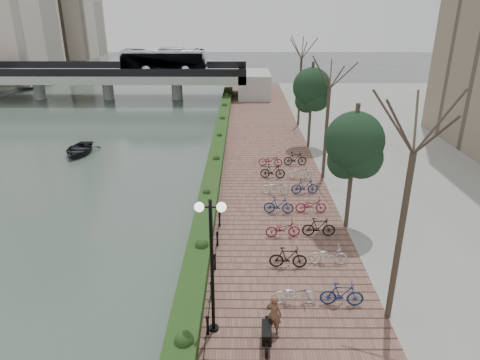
{
  "coord_description": "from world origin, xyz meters",
  "views": [
    {
      "loc": [
        2.61,
        -10.87,
        11.12
      ],
      "look_at": [
        2.45,
        11.77,
        2.0
      ],
      "focal_mm": 32.0,
      "sensor_mm": 36.0,
      "label": 1
    }
  ],
  "objects_px": {
    "lamppost": "(211,240)",
    "pedestrian": "(274,314)",
    "boat": "(79,149)",
    "motorcycle": "(267,332)"
  },
  "relations": [
    {
      "from": "lamppost",
      "to": "boat",
      "type": "height_order",
      "value": "lamppost"
    },
    {
      "from": "motorcycle",
      "to": "boat",
      "type": "xyz_separation_m",
      "value": [
        -14.22,
        21.65,
        -0.54
      ]
    },
    {
      "from": "motorcycle",
      "to": "pedestrian",
      "type": "bearing_deg",
      "value": 65.25
    },
    {
      "from": "pedestrian",
      "to": "boat",
      "type": "bearing_deg",
      "value": -30.82
    },
    {
      "from": "pedestrian",
      "to": "lamppost",
      "type": "bearing_deg",
      "value": 21.57
    },
    {
      "from": "lamppost",
      "to": "pedestrian",
      "type": "bearing_deg",
      "value": -3.15
    },
    {
      "from": "lamppost",
      "to": "pedestrian",
      "type": "height_order",
      "value": "lamppost"
    },
    {
      "from": "motorcycle",
      "to": "lamppost",
      "type": "bearing_deg",
      "value": 162.93
    },
    {
      "from": "pedestrian",
      "to": "boat",
      "type": "height_order",
      "value": "pedestrian"
    },
    {
      "from": "lamppost",
      "to": "boat",
      "type": "distance_m",
      "value": 24.66
    }
  ]
}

